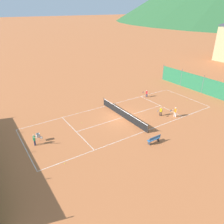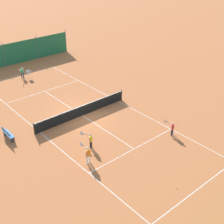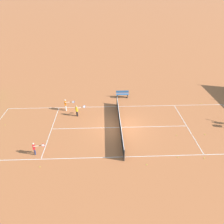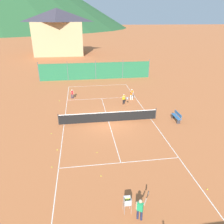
{
  "view_description": "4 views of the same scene",
  "coord_description": "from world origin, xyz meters",
  "px_view_note": "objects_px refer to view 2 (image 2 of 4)",
  "views": [
    {
      "loc": [
        19.52,
        -14.51,
        12.56
      ],
      "look_at": [
        -0.82,
        -1.11,
        0.69
      ],
      "focal_mm": 35.0,
      "sensor_mm": 36.0,
      "label": 1
    },
    {
      "loc": [
        13.18,
        19.3,
        13.4
      ],
      "look_at": [
        -1.59,
        2.07,
        0.65
      ],
      "focal_mm": 50.0,
      "sensor_mm": 36.0,
      "label": 2
    },
    {
      "loc": [
        -17.02,
        1.43,
        11.63
      ],
      "look_at": [
        0.61,
        0.72,
        1.35
      ],
      "focal_mm": 35.0,
      "sensor_mm": 36.0,
      "label": 3
    },
    {
      "loc": [
        -2.33,
        -18.27,
        8.96
      ],
      "look_at": [
        0.28,
        -0.33,
        1.1
      ],
      "focal_mm": 35.0,
      "sensor_mm": 36.0,
      "label": 4
    }
  ],
  "objects_px": {
    "player_near_baseline": "(88,154)",
    "player_far_baseline": "(22,72)",
    "tennis_ball_far_corner": "(65,91)",
    "courtside_bench": "(8,134)",
    "tennis_ball_alley_left": "(51,83)",
    "tennis_ball_mid_court": "(82,80)",
    "tennis_net": "(82,110)",
    "player_far_service": "(172,128)",
    "tennis_ball_service_box": "(114,92)",
    "player_near_service": "(90,139)",
    "ball_hopper": "(29,72)",
    "tennis_ball_by_net_right": "(177,188)",
    "tennis_ball_alley_right": "(177,124)",
    "tennis_ball_by_net_left": "(93,86)"
  },
  "relations": [
    {
      "from": "player_near_baseline",
      "to": "player_far_baseline",
      "type": "xyz_separation_m",
      "value": [
        -3.37,
        -16.38,
        -0.04
      ]
    },
    {
      "from": "tennis_ball_far_corner",
      "to": "courtside_bench",
      "type": "height_order",
      "value": "courtside_bench"
    },
    {
      "from": "tennis_ball_alley_left",
      "to": "courtside_bench",
      "type": "xyz_separation_m",
      "value": [
        7.8,
        6.82,
        0.42
      ]
    },
    {
      "from": "player_far_baseline",
      "to": "tennis_ball_far_corner",
      "type": "xyz_separation_m",
      "value": [
        -1.59,
        5.9,
        -0.68
      ]
    },
    {
      "from": "tennis_ball_alley_left",
      "to": "tennis_ball_mid_court",
      "type": "relative_size",
      "value": 1.0
    },
    {
      "from": "tennis_net",
      "to": "courtside_bench",
      "type": "relative_size",
      "value": 6.12
    },
    {
      "from": "player_far_service",
      "to": "tennis_ball_service_box",
      "type": "bearing_deg",
      "value": -100.38
    },
    {
      "from": "tennis_ball_mid_court",
      "to": "tennis_net",
      "type": "bearing_deg",
      "value": 54.11
    },
    {
      "from": "player_near_service",
      "to": "courtside_bench",
      "type": "distance_m",
      "value": 6.39
    },
    {
      "from": "player_far_service",
      "to": "ball_hopper",
      "type": "distance_m",
      "value": 17.59
    },
    {
      "from": "player_near_baseline",
      "to": "courtside_bench",
      "type": "xyz_separation_m",
      "value": [
        2.87,
        -6.24,
        -0.31
      ]
    },
    {
      "from": "tennis_ball_by_net_right",
      "to": "tennis_ball_alley_right",
      "type": "xyz_separation_m",
      "value": [
        -5.83,
        -4.74,
        0.0
      ]
    },
    {
      "from": "player_near_baseline",
      "to": "courtside_bench",
      "type": "height_order",
      "value": "player_near_baseline"
    },
    {
      "from": "tennis_ball_by_net_left",
      "to": "tennis_ball_far_corner",
      "type": "bearing_deg",
      "value": -14.88
    },
    {
      "from": "tennis_net",
      "to": "player_near_service",
      "type": "relative_size",
      "value": 7.71
    },
    {
      "from": "ball_hopper",
      "to": "player_far_baseline",
      "type": "bearing_deg",
      "value": -42.95
    },
    {
      "from": "player_near_service",
      "to": "tennis_ball_alley_right",
      "type": "xyz_separation_m",
      "value": [
        -7.25,
        2.09,
        -0.66
      ]
    },
    {
      "from": "player_near_service",
      "to": "tennis_ball_alley_right",
      "type": "height_order",
      "value": "player_near_service"
    },
    {
      "from": "courtside_bench",
      "to": "ball_hopper",
      "type": "bearing_deg",
      "value": -125.08
    },
    {
      "from": "tennis_ball_mid_court",
      "to": "tennis_ball_by_net_right",
      "type": "relative_size",
      "value": 1.0
    },
    {
      "from": "tennis_net",
      "to": "ball_hopper",
      "type": "bearing_deg",
      "value": -92.33
    },
    {
      "from": "player_near_service",
      "to": "tennis_ball_alley_right",
      "type": "distance_m",
      "value": 7.58
    },
    {
      "from": "ball_hopper",
      "to": "tennis_ball_service_box",
      "type": "bearing_deg",
      "value": 117.94
    },
    {
      "from": "tennis_net",
      "to": "courtside_bench",
      "type": "xyz_separation_m",
      "value": [
        6.34,
        -0.75,
        -0.05
      ]
    },
    {
      "from": "tennis_ball_far_corner",
      "to": "player_near_baseline",
      "type": "bearing_deg",
      "value": 64.66
    },
    {
      "from": "tennis_ball_far_corner",
      "to": "tennis_ball_service_box",
      "type": "relative_size",
      "value": 1.0
    },
    {
      "from": "player_far_service",
      "to": "player_far_baseline",
      "type": "bearing_deg",
      "value": -78.6
    },
    {
      "from": "tennis_ball_alley_left",
      "to": "courtside_bench",
      "type": "height_order",
      "value": "courtside_bench"
    },
    {
      "from": "tennis_net",
      "to": "tennis_ball_service_box",
      "type": "distance_m",
      "value": 5.34
    },
    {
      "from": "tennis_ball_alley_left",
      "to": "tennis_ball_mid_court",
      "type": "xyz_separation_m",
      "value": [
        -3.07,
        1.32,
        0.0
      ]
    },
    {
      "from": "tennis_ball_by_net_right",
      "to": "courtside_bench",
      "type": "distance_m",
      "value": 12.98
    },
    {
      "from": "tennis_ball_far_corner",
      "to": "tennis_ball_alley_right",
      "type": "distance_m",
      "value": 11.79
    },
    {
      "from": "player_far_baseline",
      "to": "tennis_ball_far_corner",
      "type": "distance_m",
      "value": 6.15
    },
    {
      "from": "player_far_service",
      "to": "player_near_baseline",
      "type": "xyz_separation_m",
      "value": [
        6.96,
        -1.44,
        0.11
      ]
    },
    {
      "from": "tennis_ball_by_net_left",
      "to": "player_near_baseline",
      "type": "bearing_deg",
      "value": 51.11
    },
    {
      "from": "tennis_ball_by_net_left",
      "to": "tennis_ball_service_box",
      "type": "xyz_separation_m",
      "value": [
        -0.7,
        2.57,
        0.0
      ]
    },
    {
      "from": "tennis_net",
      "to": "tennis_ball_alley_right",
      "type": "height_order",
      "value": "tennis_net"
    },
    {
      "from": "tennis_ball_by_net_left",
      "to": "player_far_service",
      "type": "bearing_deg",
      "value": 85.52
    },
    {
      "from": "player_near_service",
      "to": "tennis_ball_mid_court",
      "type": "height_order",
      "value": "player_near_service"
    },
    {
      "from": "player_far_baseline",
      "to": "tennis_ball_by_net_left",
      "type": "xyz_separation_m",
      "value": [
        -4.47,
        6.66,
        -0.68
      ]
    },
    {
      "from": "player_near_service",
      "to": "player_far_baseline",
      "type": "xyz_separation_m",
      "value": [
        -2.18,
        -15.06,
        0.02
      ]
    },
    {
      "from": "tennis_ball_far_corner",
      "to": "tennis_ball_by_net_left",
      "type": "distance_m",
      "value": 2.97
    },
    {
      "from": "tennis_ball_alley_left",
      "to": "tennis_ball_far_corner",
      "type": "bearing_deg",
      "value": 90.75
    },
    {
      "from": "player_near_service",
      "to": "tennis_ball_by_net_right",
      "type": "relative_size",
      "value": 18.03
    },
    {
      "from": "tennis_net",
      "to": "tennis_ball_far_corner",
      "type": "height_order",
      "value": "tennis_net"
    },
    {
      "from": "tennis_ball_alley_left",
      "to": "tennis_ball_by_net_left",
      "type": "bearing_deg",
      "value": 130.98
    },
    {
      "from": "player_far_baseline",
      "to": "tennis_ball_by_net_left",
      "type": "relative_size",
      "value": 18.61
    },
    {
      "from": "player_near_service",
      "to": "tennis_ball_by_net_left",
      "type": "height_order",
      "value": "player_near_service"
    },
    {
      "from": "player_near_baseline",
      "to": "player_far_baseline",
      "type": "height_order",
      "value": "player_near_baseline"
    },
    {
      "from": "courtside_bench",
      "to": "tennis_ball_alley_right",
      "type": "bearing_deg",
      "value": 148.15
    }
  ]
}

